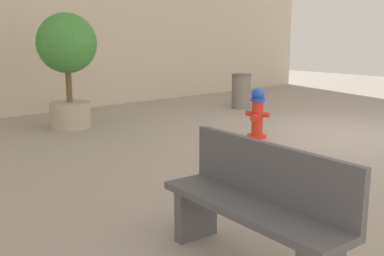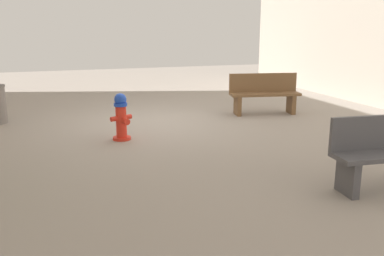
# 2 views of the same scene
# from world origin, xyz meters

# --- Properties ---
(ground_plane) EXTENTS (23.40, 23.40, 0.00)m
(ground_plane) POSITION_xyz_m (0.00, 0.00, 0.00)
(ground_plane) COLOR gray
(fire_hydrant) EXTENTS (0.42, 0.40, 0.87)m
(fire_hydrant) POSITION_xyz_m (0.92, 1.22, 0.43)
(fire_hydrant) COLOR red
(fire_hydrant) RESTS_ON ground_plane
(bench_far) EXTENTS (1.69, 0.59, 0.95)m
(bench_far) POSITION_xyz_m (-1.99, 4.70, 0.50)
(bench_far) COLOR #4C4C51
(bench_far) RESTS_ON ground_plane
(planter_tree) EXTENTS (1.10, 1.10, 2.14)m
(planter_tree) POSITION_xyz_m (3.85, 3.20, 1.36)
(planter_tree) COLOR tan
(planter_tree) RESTS_ON ground_plane
(trash_bin) EXTENTS (0.48, 0.48, 0.82)m
(trash_bin) POSITION_xyz_m (3.27, -0.98, 0.41)
(trash_bin) COLOR slate
(trash_bin) RESTS_ON ground_plane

